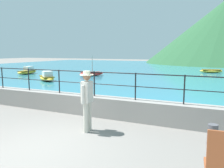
{
  "coord_description": "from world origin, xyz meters",
  "views": [
    {
      "loc": [
        3.72,
        -3.63,
        2.28
      ],
      "look_at": [
        0.47,
        3.7,
        1.1
      ],
      "focal_mm": 35.32,
      "sensor_mm": 36.0,
      "label": 1
    }
  ],
  "objects_px": {
    "boat_0": "(91,74)",
    "boat_4": "(27,71)",
    "person_walking": "(87,98)",
    "boat_2": "(47,77)",
    "boat_1": "(211,71)",
    "bollard": "(212,135)"
  },
  "relations": [
    {
      "from": "boat_2",
      "to": "person_walking",
      "type": "bearing_deg",
      "value": -44.13
    },
    {
      "from": "boat_1",
      "to": "bollard",
      "type": "bearing_deg",
      "value": -90.0
    },
    {
      "from": "bollard",
      "to": "boat_1",
      "type": "distance_m",
      "value": 19.9
    },
    {
      "from": "boat_0",
      "to": "boat_4",
      "type": "height_order",
      "value": "boat_0"
    },
    {
      "from": "person_walking",
      "to": "boat_4",
      "type": "height_order",
      "value": "person_walking"
    },
    {
      "from": "bollard",
      "to": "boat_4",
      "type": "distance_m",
      "value": 20.11
    },
    {
      "from": "boat_1",
      "to": "person_walking",
      "type": "bearing_deg",
      "value": -99.2
    },
    {
      "from": "bollard",
      "to": "boat_4",
      "type": "xyz_separation_m",
      "value": [
        -16.86,
        10.97,
        0.06
      ]
    },
    {
      "from": "person_walking",
      "to": "boat_4",
      "type": "distance_m",
      "value": 17.71
    },
    {
      "from": "person_walking",
      "to": "boat_2",
      "type": "bearing_deg",
      "value": 135.87
    },
    {
      "from": "bollard",
      "to": "boat_2",
      "type": "bearing_deg",
      "value": 146.53
    },
    {
      "from": "boat_4",
      "to": "boat_0",
      "type": "bearing_deg",
      "value": 9.26
    },
    {
      "from": "boat_0",
      "to": "boat_1",
      "type": "bearing_deg",
      "value": 37.71
    },
    {
      "from": "person_walking",
      "to": "boat_0",
      "type": "bearing_deg",
      "value": 118.82
    },
    {
      "from": "bollard",
      "to": "person_walking",
      "type": "bearing_deg",
      "value": -173.21
    },
    {
      "from": "person_walking",
      "to": "boat_0",
      "type": "xyz_separation_m",
      "value": [
        -6.85,
        12.45,
        -0.72
      ]
    },
    {
      "from": "person_walking",
      "to": "boat_1",
      "type": "relative_size",
      "value": 0.71
    },
    {
      "from": "boat_0",
      "to": "boat_1",
      "type": "height_order",
      "value": "boat_0"
    },
    {
      "from": "person_walking",
      "to": "boat_4",
      "type": "xyz_separation_m",
      "value": [
        -13.57,
        11.36,
        -0.65
      ]
    },
    {
      "from": "boat_1",
      "to": "boat_0",
      "type": "bearing_deg",
      "value": -142.29
    },
    {
      "from": "bollard",
      "to": "boat_2",
      "type": "xyz_separation_m",
      "value": [
        -11.58,
        7.66,
        0.06
      ]
    },
    {
      "from": "boat_2",
      "to": "boat_0",
      "type": "bearing_deg",
      "value": 71.81
    }
  ]
}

